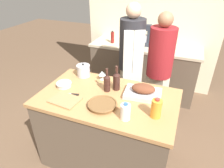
{
  "coord_description": "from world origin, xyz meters",
  "views": [
    {
      "loc": [
        0.67,
        -1.57,
        2.03
      ],
      "look_at": [
        0.0,
        0.13,
        0.97
      ],
      "focal_mm": 32.0,
      "sensor_mm": 36.0,
      "label": 1
    }
  ],
  "objects_px": {
    "cutting_board": "(65,100)",
    "condiment_bottle_tall": "(160,39)",
    "juice_jug": "(156,108)",
    "person_cook_guest": "(159,67)",
    "stock_pot": "(83,71)",
    "knife_chef": "(69,94)",
    "mixing_bowl": "(64,84)",
    "wicker_basket": "(102,104)",
    "stand_mixer": "(145,37)",
    "roasting_pan": "(143,91)",
    "wine_glass_left": "(102,73)",
    "wine_bottle_dark": "(107,82)",
    "person_cook_aproned": "(131,60)",
    "wine_bottle_green": "(117,80)",
    "milk_jug": "(125,112)",
    "condiment_bottle_short": "(112,37)"
  },
  "relations": [
    {
      "from": "cutting_board",
      "to": "condiment_bottle_tall",
      "type": "xyz_separation_m",
      "value": [
        0.56,
        2.04,
        0.09
      ]
    },
    {
      "from": "juice_jug",
      "to": "person_cook_guest",
      "type": "distance_m",
      "value": 1.06
    },
    {
      "from": "stock_pot",
      "to": "knife_chef",
      "type": "xyz_separation_m",
      "value": [
        0.06,
        -0.42,
        -0.07
      ]
    },
    {
      "from": "mixing_bowl",
      "to": "wicker_basket",
      "type": "bearing_deg",
      "value": -18.65
    },
    {
      "from": "mixing_bowl",
      "to": "stand_mixer",
      "type": "distance_m",
      "value": 1.74
    },
    {
      "from": "stock_pot",
      "to": "roasting_pan",
      "type": "bearing_deg",
      "value": -11.54
    },
    {
      "from": "roasting_pan",
      "to": "juice_jug",
      "type": "distance_m",
      "value": 0.35
    },
    {
      "from": "juice_jug",
      "to": "roasting_pan",
      "type": "bearing_deg",
      "value": 122.69
    },
    {
      "from": "knife_chef",
      "to": "person_cook_guest",
      "type": "distance_m",
      "value": 1.27
    },
    {
      "from": "roasting_pan",
      "to": "person_cook_guest",
      "type": "bearing_deg",
      "value": 87.09
    },
    {
      "from": "knife_chef",
      "to": "roasting_pan",
      "type": "bearing_deg",
      "value": 20.26
    },
    {
      "from": "wine_glass_left",
      "to": "knife_chef",
      "type": "height_order",
      "value": "wine_glass_left"
    },
    {
      "from": "roasting_pan",
      "to": "condiment_bottle_tall",
      "type": "bearing_deg",
      "value": 94.47
    },
    {
      "from": "mixing_bowl",
      "to": "knife_chef",
      "type": "xyz_separation_m",
      "value": [
        0.14,
        -0.12,
        -0.02
      ]
    },
    {
      "from": "wicker_basket",
      "to": "cutting_board",
      "type": "height_order",
      "value": "wicker_basket"
    },
    {
      "from": "wine_bottle_dark",
      "to": "person_cook_aproned",
      "type": "height_order",
      "value": "person_cook_aproned"
    },
    {
      "from": "wine_bottle_green",
      "to": "wine_bottle_dark",
      "type": "height_order",
      "value": "wine_bottle_green"
    },
    {
      "from": "milk_jug",
      "to": "person_cook_guest",
      "type": "relative_size",
      "value": 0.1
    },
    {
      "from": "milk_jug",
      "to": "person_cook_aproned",
      "type": "distance_m",
      "value": 1.21
    },
    {
      "from": "juice_jug",
      "to": "wine_bottle_dark",
      "type": "distance_m",
      "value": 0.61
    },
    {
      "from": "wicker_basket",
      "to": "stock_pot",
      "type": "height_order",
      "value": "stock_pot"
    },
    {
      "from": "roasting_pan",
      "to": "person_cook_aproned",
      "type": "distance_m",
      "value": 0.83
    },
    {
      "from": "milk_jug",
      "to": "stand_mixer",
      "type": "bearing_deg",
      "value": 98.6
    },
    {
      "from": "juice_jug",
      "to": "wine_glass_left",
      "type": "relative_size",
      "value": 1.76
    },
    {
      "from": "cutting_board",
      "to": "stand_mixer",
      "type": "distance_m",
      "value": 1.93
    },
    {
      "from": "stand_mixer",
      "to": "condiment_bottle_tall",
      "type": "bearing_deg",
      "value": 34.25
    },
    {
      "from": "roasting_pan",
      "to": "stand_mixer",
      "type": "height_order",
      "value": "stand_mixer"
    },
    {
      "from": "roasting_pan",
      "to": "mixing_bowl",
      "type": "relative_size",
      "value": 2.32
    },
    {
      "from": "wine_bottle_green",
      "to": "stand_mixer",
      "type": "distance_m",
      "value": 1.5
    },
    {
      "from": "condiment_bottle_tall",
      "to": "person_cook_guest",
      "type": "xyz_separation_m",
      "value": [
        0.17,
        -0.9,
        -0.1
      ]
    },
    {
      "from": "roasting_pan",
      "to": "condiment_bottle_short",
      "type": "relative_size",
      "value": 1.9
    },
    {
      "from": "milk_jug",
      "to": "condiment_bottle_short",
      "type": "bearing_deg",
      "value": 114.64
    },
    {
      "from": "juice_jug",
      "to": "condiment_bottle_tall",
      "type": "xyz_separation_m",
      "value": [
        -0.32,
        1.95,
        0.01
      ]
    },
    {
      "from": "cutting_board",
      "to": "juice_jug",
      "type": "distance_m",
      "value": 0.89
    },
    {
      "from": "condiment_bottle_short",
      "to": "person_cook_guest",
      "type": "xyz_separation_m",
      "value": [
        0.94,
        -0.68,
        -0.1
      ]
    },
    {
      "from": "wicker_basket",
      "to": "condiment_bottle_tall",
      "type": "height_order",
      "value": "condiment_bottle_tall"
    },
    {
      "from": "mixing_bowl",
      "to": "condiment_bottle_short",
      "type": "bearing_deg",
      "value": 91.62
    },
    {
      "from": "wine_bottle_dark",
      "to": "wine_bottle_green",
      "type": "bearing_deg",
      "value": 39.23
    },
    {
      "from": "mixing_bowl",
      "to": "wine_glass_left",
      "type": "height_order",
      "value": "wine_glass_left"
    },
    {
      "from": "stand_mixer",
      "to": "condiment_bottle_tall",
      "type": "xyz_separation_m",
      "value": [
        0.22,
        0.15,
        -0.05
      ]
    },
    {
      "from": "wine_glass_left",
      "to": "knife_chef",
      "type": "distance_m",
      "value": 0.47
    },
    {
      "from": "wine_bottle_dark",
      "to": "condiment_bottle_tall",
      "type": "xyz_separation_m",
      "value": [
        0.25,
        1.71,
        -0.0
      ]
    },
    {
      "from": "wicker_basket",
      "to": "juice_jug",
      "type": "relative_size",
      "value": 1.49
    },
    {
      "from": "mixing_bowl",
      "to": "wine_glass_left",
      "type": "distance_m",
      "value": 0.45
    },
    {
      "from": "wine_bottle_dark",
      "to": "stand_mixer",
      "type": "height_order",
      "value": "stand_mixer"
    },
    {
      "from": "wicker_basket",
      "to": "stock_pot",
      "type": "xyz_separation_m",
      "value": [
        -0.47,
        0.49,
        0.05
      ]
    },
    {
      "from": "stock_pot",
      "to": "condiment_bottle_tall",
      "type": "distance_m",
      "value": 1.64
    },
    {
      "from": "stock_pot",
      "to": "wine_bottle_green",
      "type": "relative_size",
      "value": 0.6
    },
    {
      "from": "cutting_board",
      "to": "knife_chef",
      "type": "distance_m",
      "value": 0.12
    },
    {
      "from": "wine_bottle_green",
      "to": "condiment_bottle_short",
      "type": "height_order",
      "value": "wine_bottle_green"
    }
  ]
}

